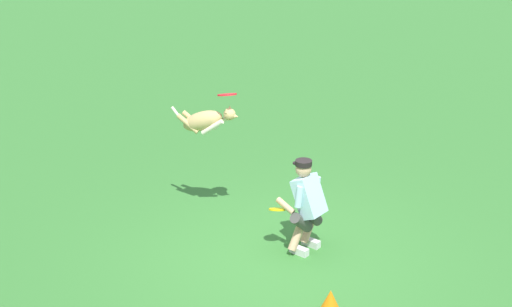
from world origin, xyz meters
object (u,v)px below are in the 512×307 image
object	(u,v)px
dog	(206,121)
frisbee_held	(277,209)
training_cone	(330,301)
frisbee_flying	(227,95)
person	(306,203)

from	to	relation	value
dog	frisbee_held	world-z (taller)	dog
training_cone	frisbee_flying	bearing A→B (deg)	-22.68
dog	frisbee_flying	size ratio (longest dim) A/B	3.84
person	dog	bearing A→B (deg)	0.78
frisbee_flying	dog	bearing A→B (deg)	9.24
person	frisbee_held	size ratio (longest dim) A/B	5.80
frisbee_flying	training_cone	xyz separation A→B (m)	(-2.45, 1.03, -1.78)
frisbee_held	training_cone	distance (m)	1.65
person	dog	distance (m)	1.91
person	training_cone	xyz separation A→B (m)	(-1.08, 1.02, -0.55)
dog	frisbee_flying	world-z (taller)	frisbee_flying
frisbee_held	frisbee_flying	bearing A→B (deg)	-13.20
person	frisbee_flying	world-z (taller)	frisbee_flying
dog	training_cone	xyz separation A→B (m)	(-2.82, 0.97, -1.34)
person	training_cone	world-z (taller)	person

